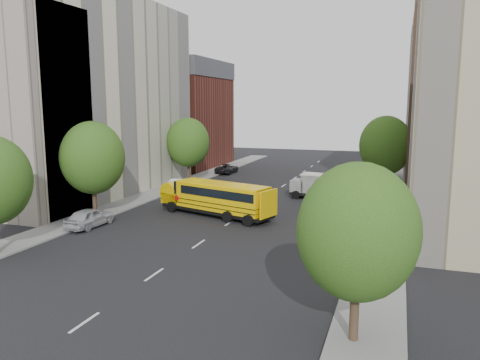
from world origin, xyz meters
The scene contains 21 objects.
ground centered at (0.00, 0.00, 0.00)m, with size 120.00×120.00×0.00m, color black.
sidewalk_left centered at (-11.50, 5.00, 0.06)m, with size 3.00×80.00×0.12m, color slate.
sidewalk_right centered at (11.50, 5.00, 0.06)m, with size 3.00×80.00×0.12m, color slate.
lane_markings centered at (0.00, 10.00, 0.01)m, with size 0.15×64.00×0.01m, color silver.
building_left_cream centered at (-18.00, 6.00, 10.00)m, with size 10.00×26.00×20.00m, color beige.
building_left_redbrick centered at (-18.00, 28.00, 6.50)m, with size 10.00×15.00×13.00m, color maroon.
building_left_near centered at (-18.00, -4.50, 8.50)m, with size 10.00×7.00×17.00m, color beige.
building_right_far centered at (18.00, 20.00, 9.00)m, with size 10.00×22.00×18.00m, color beige.
building_right_sidewall centered at (18.00, 9.00, 9.00)m, with size 10.10×0.30×18.00m, color brown.
street_tree_1 centered at (-11.00, -4.00, 4.95)m, with size 5.12×5.12×7.90m.
street_tree_2 centered at (-11.00, 14.00, 4.83)m, with size 4.99×4.99×7.71m.
street_tree_3 centered at (11.00, -18.00, 4.45)m, with size 4.61×4.61×7.11m.
street_tree_4 centered at (11.00, 14.00, 5.08)m, with size 5.25×5.25×8.10m.
street_tree_5 centered at (11.00, 26.00, 4.70)m, with size 4.86×4.86×7.51m.
school_bus centered at (-2.00, -0.12, 1.61)m, with size 10.45×5.32×2.89m.
safari_truck centered at (5.29, 9.63, 1.31)m, with size 6.02×2.83×2.48m.
parked_car_0 centered at (-9.60, -6.63, 0.74)m, with size 1.75×4.35×1.48m, color #B4B6BC.
parked_car_1 centered at (-9.60, 8.85, 0.72)m, with size 1.52×4.35×1.43m, color white.
parked_car_2 centered at (-9.60, 23.15, 0.64)m, with size 2.12×4.60×1.28m, color black.
parked_car_4 centered at (9.24, 14.80, 0.80)m, with size 1.89×4.69×1.60m, color #322F52.
parked_car_5 centered at (8.88, 25.46, 0.71)m, with size 1.51×4.32×1.42m, color gray.
Camera 1 is at (12.31, -35.54, 9.18)m, focal length 35.00 mm.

